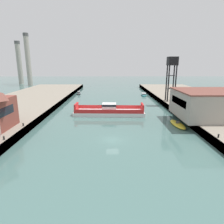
% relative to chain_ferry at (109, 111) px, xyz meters
% --- Properties ---
extents(ground_plane, '(400.00, 400.00, 0.00)m').
position_rel_chain_ferry_xyz_m(ground_plane, '(0.80, -19.62, -1.04)').
color(ground_plane, '#476B66').
extents(quay_left, '(28.00, 140.00, 1.69)m').
position_rel_chain_ferry_xyz_m(quay_left, '(-31.31, 0.38, -0.19)').
color(quay_left, gray).
rests_on(quay_left, ground).
extents(quay_right, '(28.00, 140.00, 1.69)m').
position_rel_chain_ferry_xyz_m(quay_right, '(32.92, 0.38, -0.19)').
color(quay_right, gray).
rests_on(quay_right, ground).
extents(chain_ferry, '(20.55, 6.89, 3.34)m').
position_rel_chain_ferry_xyz_m(chain_ferry, '(0.00, 0.00, 0.00)').
color(chain_ferry, silver).
rests_on(chain_ferry, ground).
extents(moored_boat_near_left, '(1.88, 4.90, 1.60)m').
position_rel_chain_ferry_xyz_m(moored_boat_near_left, '(-15.11, 39.01, -0.43)').
color(moored_boat_near_left, black).
rests_on(moored_boat_near_left, ground).
extents(moored_boat_near_right, '(3.52, 8.40, 1.26)m').
position_rel_chain_ferry_xyz_m(moored_boat_near_right, '(16.09, 35.19, -0.57)').
color(moored_boat_near_right, '#237075').
rests_on(moored_boat_near_right, ground).
extents(moored_boat_mid_left, '(2.79, 7.89, 1.09)m').
position_rel_chain_ferry_xyz_m(moored_boat_mid_left, '(16.71, -10.54, -0.74)').
color(moored_boat_mid_left, yellow).
rests_on(moored_boat_mid_left, ground).
extents(warehouse_shed, '(16.25, 14.72, 6.60)m').
position_rel_chain_ferry_xyz_m(warehouse_shed, '(25.03, -8.75, 3.96)').
color(warehouse_shed, gray).
rests_on(warehouse_shed, quay_right).
extents(crane_tower, '(3.22, 3.22, 15.23)m').
position_rel_chain_ferry_xyz_m(crane_tower, '(21.60, 12.92, 12.54)').
color(crane_tower, black).
rests_on(crane_tower, quay_right).
extents(bollard_left_fore, '(0.32, 0.32, 0.71)m').
position_rel_chain_ferry_xyz_m(bollard_left_fore, '(-18.16, -23.62, 1.04)').
color(bollard_left_fore, black).
rests_on(bollard_left_fore, quay_left).
extents(bollard_right_fore, '(0.32, 0.32, 0.71)m').
position_rel_chain_ferry_xyz_m(bollard_right_fore, '(19.76, -22.86, 1.04)').
color(bollard_right_fore, black).
rests_on(bollard_right_fore, quay_right).
extents(bollard_left_mid, '(0.32, 0.32, 0.71)m').
position_rel_chain_ferry_xyz_m(bollard_left_mid, '(-18.16, -15.93, 1.04)').
color(bollard_left_mid, black).
rests_on(bollard_left_mid, quay_left).
extents(bollard_right_mid, '(0.32, 0.32, 0.71)m').
position_rel_chain_ferry_xyz_m(bollard_right_mid, '(19.76, -15.37, 1.04)').
color(bollard_right_mid, black).
rests_on(bollard_right_mid, quay_right).
extents(smokestack_distant_a, '(3.44, 3.44, 33.92)m').
position_rel_chain_ferry_xyz_m(smokestack_distant_a, '(-54.53, 78.60, 16.95)').
color(smokestack_distant_a, '#9E998E').
rests_on(smokestack_distant_a, ground).
extents(smokestack_distant_b, '(3.67, 3.67, 30.24)m').
position_rel_chain_ferry_xyz_m(smokestack_distant_b, '(-65.56, 89.52, 15.09)').
color(smokestack_distant_b, '#9E998E').
rests_on(smokestack_distant_b, ground).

